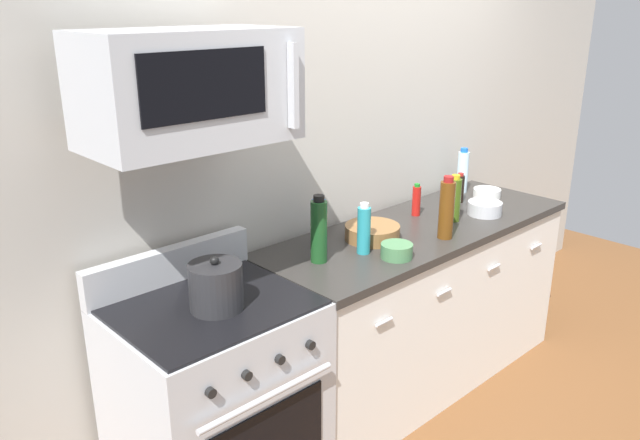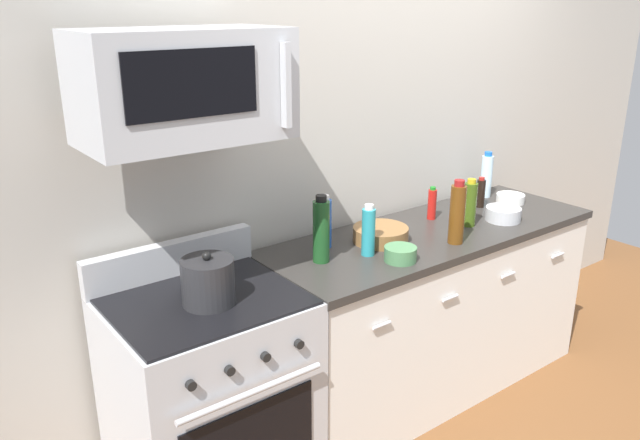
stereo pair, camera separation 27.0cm
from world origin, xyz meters
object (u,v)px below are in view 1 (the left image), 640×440
at_px(bowl_wooden_salad, 372,232).
at_px(stockpot, 216,286).
at_px(bottle_water_clear, 463,171).
at_px(bottle_olive_oil, 454,199).
at_px(bottle_wine_amber, 447,209).
at_px(bowl_white_ceramic, 487,193).
at_px(bowl_steel_prep, 485,208).
at_px(bottle_hot_sauce_red, 416,200).
at_px(bottle_soy_sauce_dark, 460,188).
at_px(bottle_wine_green, 319,230).
at_px(bottle_dish_soap, 364,230).
at_px(bowl_green_glaze, 397,250).
at_px(bottle_soda_blue, 319,223).
at_px(range_oven, 216,402).
at_px(microwave, 189,88).

distance_m(bowl_wooden_salad, stockpot, 0.99).
height_order(bottle_water_clear, bottle_olive_oil, bottle_water_clear).
xyz_separation_m(bottle_water_clear, bottle_wine_amber, (-0.73, -0.41, 0.02)).
relative_size(bottle_olive_oil, bowl_white_ceramic, 1.57).
relative_size(bottle_wine_amber, stockpot, 1.46).
distance_m(bottle_olive_oil, bowl_steel_prep, 0.23).
relative_size(bottle_hot_sauce_red, bottle_water_clear, 0.65).
bearing_deg(bowl_steel_prep, bottle_olive_oil, 164.81).
xyz_separation_m(bottle_soy_sauce_dark, bowl_wooden_salad, (-0.82, -0.06, -0.04)).
xyz_separation_m(bottle_wine_green, stockpot, (-0.60, -0.07, -0.05)).
bearing_deg(bottle_hot_sauce_red, bottle_dish_soap, -163.85).
distance_m(bottle_soy_sauce_dark, bottle_olive_oil, 0.35).
height_order(bottle_soy_sauce_dark, bowl_green_glaze, bottle_soy_sauce_dark).
bearing_deg(bottle_water_clear, bottle_soda_blue, -176.90).
height_order(bottle_soy_sauce_dark, bottle_wine_green, bottle_wine_green).
bearing_deg(bottle_dish_soap, bottle_wine_green, 162.64).
relative_size(bowl_white_ceramic, bowl_steel_prep, 0.87).
distance_m(range_oven, bowl_steel_prep, 1.79).
relative_size(bottle_soda_blue, bowl_green_glaze, 1.76).
height_order(bottle_soda_blue, bowl_wooden_salad, bottle_soda_blue).
distance_m(bottle_soy_sauce_dark, bowl_white_ceramic, 0.22).
bearing_deg(bottle_hot_sauce_red, bottle_olive_oil, -68.76).
height_order(range_oven, bottle_soy_sauce_dark, bottle_soy_sauce_dark).
bearing_deg(bowl_white_ceramic, bottle_wine_green, -178.76).
distance_m(range_oven, bottle_soy_sauce_dark, 1.89).
height_order(bottle_soda_blue, bottle_hot_sauce_red, bottle_soda_blue).
distance_m(bottle_water_clear, bottle_wine_green, 1.41).
distance_m(bottle_wine_green, bowl_white_ceramic, 1.42).
bearing_deg(microwave, stockpot, -90.13).
height_order(bottle_hot_sauce_red, bottle_olive_oil, bottle_olive_oil).
bearing_deg(bottle_olive_oil, stockpot, 179.49).
bearing_deg(bowl_steel_prep, bottle_soda_blue, 164.67).
relative_size(bottle_hot_sauce_red, bowl_white_ceramic, 1.11).
xyz_separation_m(bottle_dish_soap, bowl_steel_prep, (0.90, -0.07, -0.08)).
xyz_separation_m(bowl_green_glaze, bowl_wooden_salad, (0.09, 0.24, 0.00)).
xyz_separation_m(microwave, stockpot, (-0.00, -0.10, -0.74)).
height_order(bottle_soda_blue, bowl_white_ceramic, bottle_soda_blue).
height_order(bowl_white_ceramic, bowl_wooden_salad, bowl_wooden_salad).
height_order(microwave, bowl_wooden_salad, microwave).
distance_m(bottle_wine_green, bowl_steel_prep, 1.13).
height_order(bottle_water_clear, stockpot, bottle_water_clear).
bearing_deg(bowl_steel_prep, bottle_soy_sauce_dark, 69.06).
bearing_deg(bowl_wooden_salad, bottle_wine_amber, -39.96).
height_order(bottle_dish_soap, stockpot, bottle_dish_soap).
distance_m(microwave, bottle_wine_amber, 1.46).
distance_m(bottle_olive_oil, bottle_wine_amber, 0.28).
distance_m(bottle_soy_sauce_dark, bottle_hot_sauce_red, 0.38).
distance_m(range_oven, bottle_wine_amber, 1.41).
xyz_separation_m(range_oven, microwave, (0.00, 0.04, 1.28)).
height_order(microwave, bottle_hot_sauce_red, microwave).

